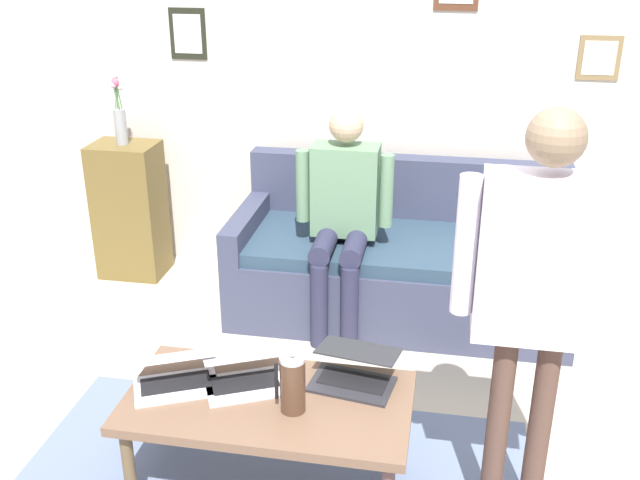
# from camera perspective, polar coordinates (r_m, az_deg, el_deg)

# --- Properties ---
(back_wall) EXTENTS (7.04, 0.11, 2.70)m
(back_wall) POSITION_cam_1_polar(r_m,az_deg,el_deg) (4.68, 3.72, 12.95)
(back_wall) COLOR beige
(back_wall) RESTS_ON ground_plane
(couch) EXTENTS (1.97, 0.88, 0.88)m
(couch) POSITION_cam_1_polar(r_m,az_deg,el_deg) (4.45, 6.23, -1.88)
(couch) COLOR #383C53
(couch) RESTS_ON ground_plane
(coffee_table) EXTENTS (1.15, 0.60, 0.45)m
(coffee_table) POSITION_cam_1_polar(r_m,az_deg,el_deg) (3.03, -4.06, -12.94)
(coffee_table) COLOR brown
(coffee_table) RESTS_ON ground_plane
(laptop_left) EXTENTS (0.42, 0.41, 0.14)m
(laptop_left) POSITION_cam_1_polar(r_m,az_deg,el_deg) (3.07, -5.93, -10.33)
(laptop_left) COLOR silver
(laptop_left) RESTS_ON coffee_table
(laptop_center) EXTENTS (0.38, 0.35, 0.13)m
(laptop_center) POSITION_cam_1_polar(r_m,az_deg,el_deg) (3.07, 2.69, -10.25)
(laptop_center) COLOR #28282D
(laptop_center) RESTS_ON coffee_table
(laptop_right) EXTENTS (0.42, 0.38, 0.14)m
(laptop_right) POSITION_cam_1_polar(r_m,az_deg,el_deg) (3.10, -11.23, -10.37)
(laptop_right) COLOR silver
(laptop_right) RESTS_ON coffee_table
(french_press) EXTENTS (0.12, 0.10, 0.27)m
(french_press) POSITION_cam_1_polar(r_m,az_deg,el_deg) (2.86, -2.16, -11.10)
(french_press) COLOR #4C3323
(french_press) RESTS_ON coffee_table
(side_shelf) EXTENTS (0.42, 0.32, 0.91)m
(side_shelf) POSITION_cam_1_polar(r_m,az_deg,el_deg) (5.01, -14.60, 2.26)
(side_shelf) COLOR brown
(side_shelf) RESTS_ON ground_plane
(flower_vase) EXTENTS (0.08, 0.09, 0.44)m
(flower_vase) POSITION_cam_1_polar(r_m,az_deg,el_deg) (4.83, -15.35, 9.18)
(flower_vase) COLOR #96999B
(flower_vase) RESTS_ON side_shelf
(person_standing) EXTENTS (0.58, 0.19, 1.67)m
(person_standing) POSITION_cam_1_polar(r_m,az_deg,el_deg) (2.63, 16.61, -2.97)
(person_standing) COLOR brown
(person_standing) RESTS_ON ground_plane
(person_seated) EXTENTS (0.55, 0.51, 1.28)m
(person_seated) POSITION_cam_1_polar(r_m,az_deg,el_deg) (4.10, 1.81, 2.47)
(person_seated) COLOR #292A42
(person_seated) RESTS_ON ground_plane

